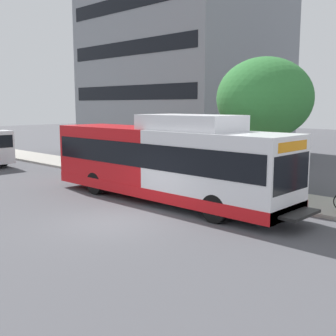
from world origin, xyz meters
TOP-DOWN VIEW (x-y plane):
  - ground_plane at (0.00, 8.00)m, footprint 120.00×120.00m
  - sidewalk_curb at (7.00, 6.00)m, footprint 3.00×56.00m
  - transit_bus at (3.51, 0.94)m, footprint 2.58×12.25m
  - street_tree_near_stop at (8.04, -0.98)m, footprint 4.33×4.33m
  - lattice_comm_tower at (21.93, 29.61)m, footprint 1.10×1.10m

SIDE VIEW (x-z plane):
  - ground_plane at x=0.00m, z-range 0.00..0.00m
  - sidewalk_curb at x=7.00m, z-range 0.00..0.14m
  - transit_bus at x=3.51m, z-range -0.12..3.53m
  - street_tree_near_stop at x=8.04m, z-range 1.30..7.33m
  - lattice_comm_tower at x=21.93m, z-range -4.29..20.64m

